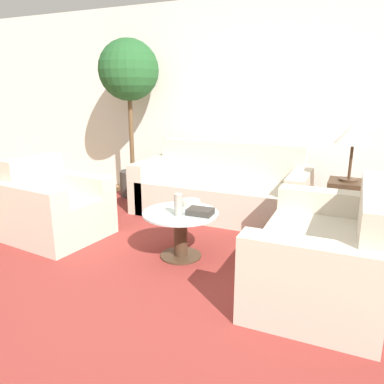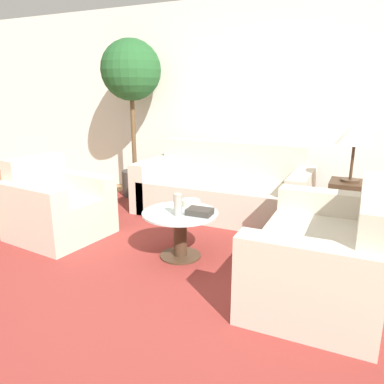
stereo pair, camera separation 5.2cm
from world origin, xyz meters
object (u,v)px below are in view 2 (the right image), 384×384
Objects in this scene: vase at (178,205)px; bowl at (191,202)px; sofa_main at (224,191)px; loveseat at (328,256)px; potted_plant at (131,81)px; table_lamp at (355,135)px; book_stack at (200,212)px; coffee_table at (180,228)px; armchair at (56,210)px.

vase is 1.11× the size of bowl.
sofa_main is 11.68× the size of bowl.
vase is (-1.23, -0.04, 0.25)m from loveseat.
table_lamp is at bearing -7.69° from potted_plant.
sofa_main is at bearing 99.60° from book_stack.
book_stack reaches higher than coffee_table.
bowl is (1.50, -1.34, -1.13)m from potted_plant.
armchair reaches higher than bowl.
sofa_main is 9.28× the size of book_stack.
potted_plant is 9.62× the size of book_stack.
coffee_table is at bearing 105.24° from vase.
vase is (0.02, -0.09, 0.25)m from coffee_table.
potted_plant reaches higher than table_lamp.
potted_plant is at bearing -120.50° from loveseat.
armchair is at bearing -176.94° from coffee_table.
bowl is (-1.26, 0.28, 0.18)m from loveseat.
loveseat reaches higher than bowl.
coffee_table is (0.09, -1.36, 0.00)m from sofa_main.
book_stack is at bearing -42.68° from potted_plant.
potted_plant is at bearing 135.55° from book_stack.
table_lamp is (0.06, 1.24, 0.77)m from loveseat.
coffee_table is 3.06× the size of book_stack.
coffee_table is at bearing -92.52° from loveseat.
potted_plant reaches higher than coffee_table.
armchair is 0.43× the size of potted_plant.
coffee_table is 3.86× the size of bowl.
bowl is at bearing -41.76° from potted_plant.
book_stack is (-1.14, -1.18, -0.59)m from table_lamp.
table_lamp is 3.04× the size of vase.
sofa_main is at bearing 93.66° from coffee_table.
sofa_main is 1.39m from book_stack.
loveseat reaches higher than book_stack.
armchair is 4.74× the size of vase.
vase reaches higher than coffee_table.
potted_plant is at bearing 171.57° from sofa_main.
coffee_table is 0.29m from bowl.
coffee_table is at bearing -178.41° from book_stack.
armchair is at bearing -178.67° from book_stack.
potted_plant reaches higher than armchair.
loveseat is at bearing -5.19° from book_stack.
armchair is at bearing -167.90° from bowl.
coffee_table is (-1.26, 0.05, 0.00)m from loveseat.
armchair is at bearing -89.63° from loveseat.
book_stack is (0.16, 0.10, -0.07)m from vase.
potted_plant is 2.31m from bowl.
table_lamp reaches higher than book_stack.
table_lamp is at bearing 177.08° from loveseat.
sofa_main is 1.47m from vase.
potted_plant is at bearing 132.69° from vase.
loveseat is at bearing -92.83° from table_lamp.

